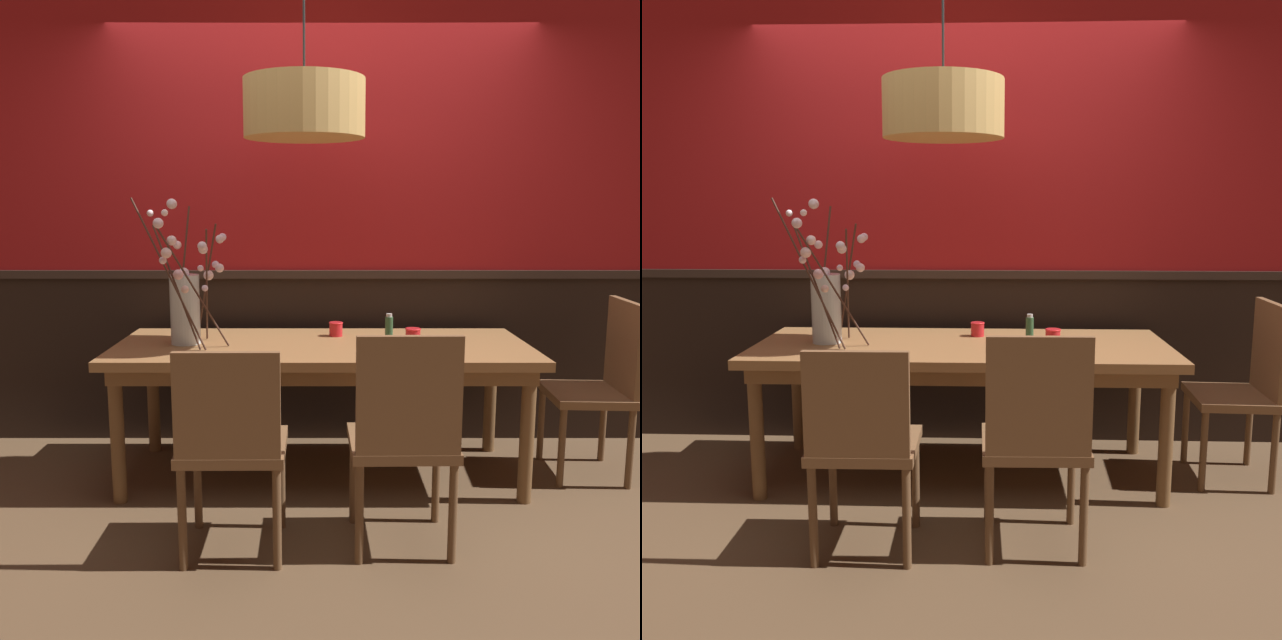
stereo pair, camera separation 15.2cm
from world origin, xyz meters
The scene contains 12 objects.
ground_plane centered at (0.00, 0.00, 0.00)m, with size 24.00×24.00×0.00m, color brown.
back_wall centered at (0.00, 0.64, 1.37)m, with size 5.78×0.14×2.76m.
dining_table centered at (0.00, 0.00, 0.65)m, with size 2.19×0.90×0.73m.
chair_far_side_left centered at (-0.36, 0.89, 0.51)m, with size 0.41×0.41×0.93m.
chair_head_east_end centered at (1.51, 0.00, 0.53)m, with size 0.43×0.47×0.96m.
chair_near_side_left centered at (-0.37, -0.89, 0.51)m, with size 0.44×0.43×0.90m.
chair_near_side_right centered at (0.34, -0.84, 0.53)m, with size 0.45×0.44×0.96m.
vase_with_blossoms centered at (-0.72, -0.02, 0.95)m, with size 0.46×0.51×0.77m.
candle_holder_nearer_center centered at (0.48, -0.06, 0.78)m, with size 0.08×0.08×0.09m.
candle_holder_nearer_edge centered at (0.08, 0.21, 0.77)m, with size 0.08×0.08×0.08m.
condiment_bottle centered at (0.36, 0.05, 0.81)m, with size 0.04×0.04×0.15m.
pendant_lamp centered at (-0.09, -0.10, 1.93)m, with size 0.60×0.60×0.97m.
Camera 1 is at (-0.01, -3.55, 1.46)m, focal length 38.05 mm.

